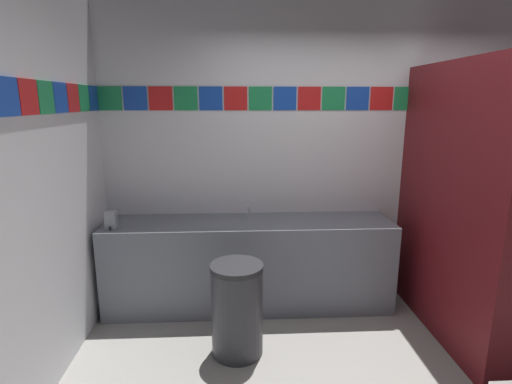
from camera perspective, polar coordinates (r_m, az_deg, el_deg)
The scene contains 8 objects.
wall_back at distance 3.91m, azimuth 12.26°, elevation 5.62°, with size 4.51×0.09×2.80m.
wall_side at distance 2.54m, azimuth -32.91°, elevation -0.02°, with size 0.09×3.10×2.80m.
vanity_counter at distance 3.72m, azimuth -0.99°, elevation -10.24°, with size 2.60×0.56×0.82m.
faucet_center at distance 3.65m, azimuth -1.07°, elevation -3.04°, with size 0.04×0.10×0.14m.
soap_dispenser at distance 3.56m, azimuth -20.20°, elevation -3.83°, with size 0.09×0.09×0.16m.
stall_divider at distance 3.31m, azimuth 29.81°, elevation -2.64°, with size 0.92×1.54×2.19m.
toilet at distance 4.22m, azimuth 29.61°, elevation -10.80°, with size 0.39×0.49×0.74m.
trash_bin at distance 3.10m, azimuth -2.75°, elevation -16.53°, with size 0.40×0.40×0.72m.
Camera 1 is at (-1.02, -2.15, 1.88)m, focal length 27.72 mm.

